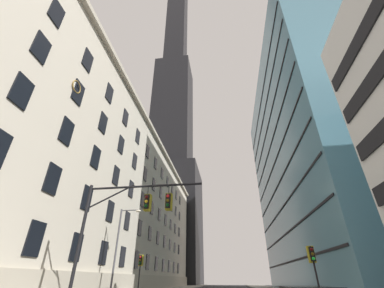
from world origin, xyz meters
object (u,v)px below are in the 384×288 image
(traffic_light_far_left, at_px, (141,263))
(traffic_signal_mast, at_px, (130,215))
(street_lamppost, at_px, (120,242))
(traffic_light_near_right, at_px, (312,257))

(traffic_light_far_left, bearing_deg, traffic_signal_mast, -75.44)
(street_lamppost, bearing_deg, traffic_light_near_right, -17.99)
(traffic_light_near_right, xyz_separation_m, traffic_light_far_left, (-14.63, 7.67, 0.20))
(traffic_signal_mast, distance_m, traffic_light_far_left, 12.51)
(traffic_signal_mast, xyz_separation_m, traffic_light_far_left, (-3.10, 11.95, -2.03))
(traffic_signal_mast, height_order, traffic_light_near_right, traffic_signal_mast)
(traffic_light_near_right, height_order, street_lamppost, street_lamppost)
(traffic_signal_mast, xyz_separation_m, street_lamppost, (-4.55, 9.50, -0.33))
(street_lamppost, bearing_deg, traffic_signal_mast, -64.40)
(traffic_signal_mast, xyz_separation_m, traffic_light_near_right, (11.52, 4.28, -2.23))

